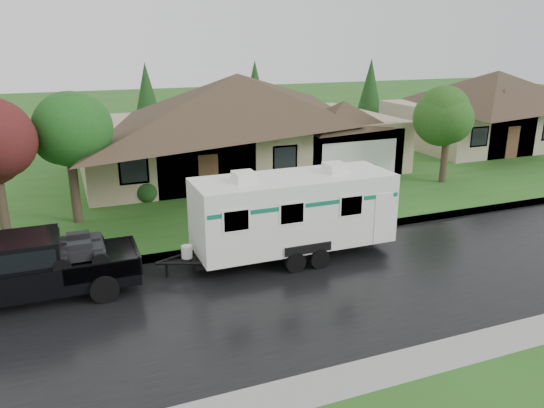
# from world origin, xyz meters

# --- Properties ---
(ground) EXTENTS (140.00, 140.00, 0.00)m
(ground) POSITION_xyz_m (0.00, 0.00, 0.00)
(ground) COLOR #27571B
(ground) RESTS_ON ground
(road) EXTENTS (140.00, 8.00, 0.01)m
(road) POSITION_xyz_m (0.00, -2.00, 0.01)
(road) COLOR black
(road) RESTS_ON ground
(curb) EXTENTS (140.00, 0.50, 0.15)m
(curb) POSITION_xyz_m (0.00, 2.25, 0.07)
(curb) COLOR gray
(curb) RESTS_ON ground
(lawn) EXTENTS (140.00, 26.00, 0.15)m
(lawn) POSITION_xyz_m (0.00, 15.00, 0.07)
(lawn) COLOR #27571B
(lawn) RESTS_ON ground
(house_main) EXTENTS (19.44, 10.80, 6.90)m
(house_main) POSITION_xyz_m (2.29, 13.84, 3.59)
(house_main) COLOR gray
(house_main) RESTS_ON lawn
(house_neighbor) EXTENTS (15.12, 9.72, 6.45)m
(house_neighbor) POSITION_xyz_m (22.27, 14.34, 3.32)
(house_neighbor) COLOR tan
(house_neighbor) RESTS_ON lawn
(tree_left_green) EXTENTS (3.39, 3.39, 5.60)m
(tree_left_green) POSITION_xyz_m (-7.55, 7.29, 4.03)
(tree_left_green) COLOR #382B1E
(tree_left_green) RESTS_ON lawn
(tree_right_green) EXTENTS (3.11, 3.11, 5.14)m
(tree_right_green) POSITION_xyz_m (11.35, 6.76, 3.71)
(tree_right_green) COLOR #382B1E
(tree_right_green) RESTS_ON lawn
(shrub_row) EXTENTS (13.60, 1.00, 1.00)m
(shrub_row) POSITION_xyz_m (2.00, 9.30, 0.65)
(shrub_row) COLOR #143814
(shrub_row) RESTS_ON lawn
(pickup_truck) EXTENTS (6.15, 2.34, 2.05)m
(pickup_truck) POSITION_xyz_m (-9.18, 0.61, 1.10)
(pickup_truck) COLOR black
(pickup_truck) RESTS_ON ground
(travel_trailer) EXTENTS (7.59, 2.67, 3.40)m
(travel_trailer) POSITION_xyz_m (-0.36, 0.61, 1.81)
(travel_trailer) COLOR white
(travel_trailer) RESTS_ON ground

